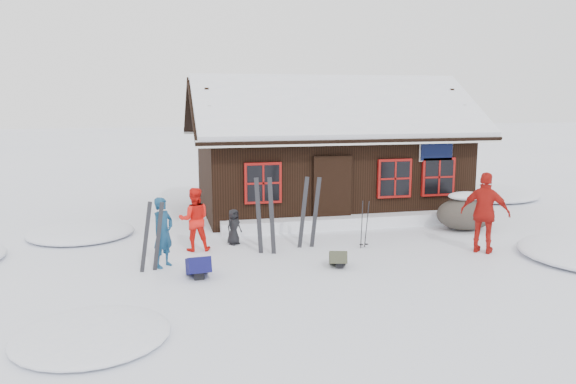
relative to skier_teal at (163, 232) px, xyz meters
name	(u,v)px	position (x,y,z in m)	size (l,w,h in m)	color
ground	(327,251)	(3.85, 0.39, -0.77)	(120.00, 120.00, 0.00)	white
mountain_hut	(326,162)	(5.36, 5.37, 0.80)	(8.90, 6.09, 4.42)	black
snow_drift	(354,221)	(5.35, 2.64, -0.60)	(7.60, 0.60, 0.35)	white
snow_mounds	(363,230)	(5.51, 2.25, -0.77)	(20.60, 13.20, 0.48)	white
skier_teal	(163,232)	(0.00, 0.00, 0.00)	(0.56, 0.37, 1.55)	navy
skier_orange_left	(194,219)	(0.76, 1.20, 0.00)	(0.75, 0.59, 1.55)	red
skier_orange_right	(485,213)	(7.48, -0.58, 0.20)	(1.14, 0.47, 1.95)	#AF1712
skier_crouched	(234,227)	(1.76, 1.55, -0.32)	(0.44, 0.29, 0.91)	black
boulder	(465,213)	(8.31, 1.65, -0.29)	(1.65, 1.24, 0.96)	#454037
ski_pair_left	(152,238)	(-0.23, -0.26, -0.04)	(0.57, 0.17, 1.56)	black
ski_pair_mid	(265,217)	(2.38, 0.54, 0.12)	(0.50, 0.18, 1.88)	black
ski_pair_right	(309,213)	(3.54, 0.83, 0.09)	(0.57, 0.23, 1.82)	black
ski_poles	(364,225)	(4.86, 0.50, -0.20)	(0.22, 0.11, 1.22)	black
backpack_blue	(198,269)	(0.68, -0.92, -0.61)	(0.46, 0.61, 0.33)	#101048
backpack_olive	(338,261)	(3.73, -0.88, -0.64)	(0.38, 0.50, 0.27)	#3A3D2B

